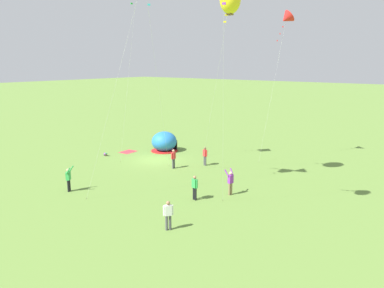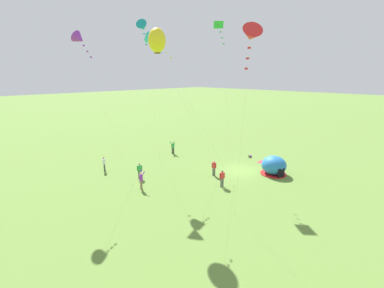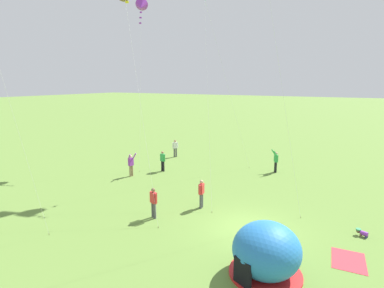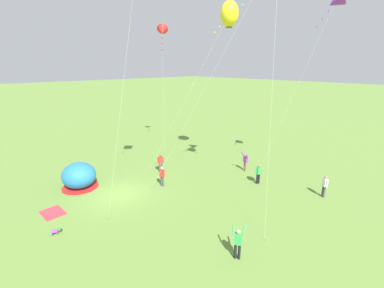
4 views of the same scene
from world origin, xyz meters
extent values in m
plane|color=olive|center=(0.00, 0.00, 0.00)|extent=(300.00, 300.00, 0.00)
ellipsoid|color=#2672BF|center=(-3.23, -1.72, 1.05)|extent=(2.70, 2.60, 2.10)
cylinder|color=red|center=(-3.23, -1.72, 0.05)|extent=(2.81, 2.81, 0.10)
cube|color=black|center=(-4.39, -1.18, 0.55)|extent=(0.45, 0.78, 1.10)
cube|color=#CC333D|center=(-0.65, -4.53, 0.01)|extent=(1.79, 1.42, 0.01)
cylinder|color=purple|center=(1.91, -5.11, 0.17)|extent=(0.31, 0.37, 0.22)
sphere|color=brown|center=(2.00, -4.86, 0.20)|extent=(0.19, 0.19, 0.19)
cylinder|color=#338C59|center=(2.00, -4.86, 0.29)|extent=(0.24, 0.24, 0.06)
cylinder|color=brown|center=(1.86, -4.96, 0.09)|extent=(0.07, 0.07, 0.17)
cylinder|color=brown|center=(2.05, -5.03, 0.09)|extent=(0.07, 0.07, 0.17)
cylinder|color=navy|center=(1.80, -5.20, 0.07)|extent=(0.09, 0.09, 0.13)
cylinder|color=navy|center=(1.95, -5.25, 0.07)|extent=(0.09, 0.09, 0.13)
cylinder|color=black|center=(10.42, 1.15, 0.44)|extent=(0.15, 0.15, 0.88)
cylinder|color=black|center=(10.59, 1.26, 0.44)|extent=(0.15, 0.15, 0.88)
cube|color=green|center=(10.50, 1.21, 1.18)|extent=(0.45, 0.40, 0.60)
sphere|color=tan|center=(10.50, 1.21, 1.61)|extent=(0.22, 0.22, 0.22)
cylinder|color=green|center=(10.20, 1.19, 1.64)|extent=(0.32, 0.34, 0.50)
cylinder|color=green|center=(10.65, 1.47, 1.64)|extent=(0.23, 0.38, 0.50)
cylinder|color=#4C4C51|center=(11.01, 11.17, 0.44)|extent=(0.15, 0.15, 0.88)
cylinder|color=#4C4C51|center=(10.85, 11.29, 0.44)|extent=(0.15, 0.15, 0.88)
cube|color=white|center=(10.93, 11.23, 1.18)|extent=(0.45, 0.42, 0.60)
sphere|color=#9E7051|center=(10.93, 11.23, 1.61)|extent=(0.22, 0.22, 0.22)
cylinder|color=white|center=(11.13, 11.07, 1.18)|extent=(0.09, 0.09, 0.58)
cylinder|color=white|center=(10.73, 11.38, 1.18)|extent=(0.09, 0.09, 0.58)
cylinder|color=#4C4C51|center=(-1.32, 4.91, 0.44)|extent=(0.15, 0.15, 0.88)
cylinder|color=#4C4C51|center=(-1.24, 5.09, 0.44)|extent=(0.15, 0.15, 0.88)
cube|color=red|center=(-1.28, 5.00, 1.18)|extent=(0.37, 0.44, 0.60)
sphere|color=brown|center=(-1.28, 5.00, 1.61)|extent=(0.22, 0.22, 0.22)
cylinder|color=red|center=(-1.37, 4.77, 1.18)|extent=(0.09, 0.09, 0.58)
cylinder|color=red|center=(-1.19, 5.23, 1.18)|extent=(0.09, 0.09, 0.58)
cylinder|color=#8C7251|center=(4.02, 10.94, 0.44)|extent=(0.15, 0.15, 0.88)
cylinder|color=#8C7251|center=(3.82, 10.98, 0.44)|extent=(0.15, 0.15, 0.88)
cube|color=purple|center=(3.92, 10.96, 1.18)|extent=(0.42, 0.30, 0.60)
sphere|color=beige|center=(3.92, 10.96, 1.61)|extent=(0.22, 0.22, 0.22)
cylinder|color=purple|center=(4.16, 10.77, 1.64)|extent=(0.09, 0.38, 0.50)
cylinder|color=purple|center=(3.64, 10.86, 1.64)|extent=(0.21, 0.39, 0.50)
cylinder|color=#4C4C51|center=(1.09, 3.32, 0.44)|extent=(0.15, 0.15, 0.88)
cylinder|color=#4C4C51|center=(1.29, 3.34, 0.44)|extent=(0.15, 0.15, 0.88)
cube|color=red|center=(1.19, 3.33, 1.18)|extent=(0.40, 0.28, 0.60)
sphere|color=tan|center=(1.19, 3.33, 1.61)|extent=(0.22, 0.22, 0.22)
cylinder|color=red|center=(0.94, 3.30, 1.18)|extent=(0.09, 0.09, 0.58)
cylinder|color=red|center=(1.44, 3.36, 1.18)|extent=(0.09, 0.09, 0.58)
cylinder|color=black|center=(6.24, 9.45, 0.44)|extent=(0.15, 0.15, 0.88)
cylinder|color=black|center=(6.29, 9.64, 0.44)|extent=(0.15, 0.15, 0.88)
cube|color=green|center=(6.26, 9.54, 1.18)|extent=(0.33, 0.43, 0.60)
sphere|color=#9E7051|center=(6.26, 9.54, 1.61)|extent=(0.22, 0.22, 0.22)
cylinder|color=green|center=(6.20, 9.30, 1.18)|extent=(0.09, 0.09, 0.58)
cylinder|color=green|center=(6.33, 9.79, 1.18)|extent=(0.09, 0.09, 0.58)
cylinder|color=silver|center=(0.13, 6.88, 6.75)|extent=(4.51, 5.55, 13.51)
cylinder|color=brown|center=(-2.12, 4.11, 0.03)|extent=(0.03, 0.03, 0.06)
ellipsoid|color=yellow|center=(2.38, 9.66, 13.51)|extent=(1.47, 1.47, 1.97)
cube|color=brown|center=(2.38, 9.66, 12.59)|extent=(0.37, 0.37, 0.26)
cube|color=yellow|center=(2.12, 9.33, 13.00)|extent=(0.17, 0.19, 0.12)
cube|color=yellow|center=(1.89, 9.05, 12.56)|extent=(0.18, 0.18, 0.12)
cube|color=yellow|center=(1.67, 8.78, 12.13)|extent=(0.15, 0.20, 0.12)
cylinder|color=silver|center=(-6.02, 9.08, 6.51)|extent=(1.51, 1.37, 13.03)
cylinder|color=brown|center=(-5.28, 8.40, 0.03)|extent=(0.03, 0.03, 0.06)
cone|color=red|center=(-6.77, 9.76, 13.03)|extent=(1.81, 1.80, 1.42)
cube|color=red|center=(-6.57, 9.57, 12.32)|extent=(0.20, 0.16, 0.12)
cube|color=red|center=(-6.40, 9.42, 11.72)|extent=(0.20, 0.15, 0.12)
cube|color=red|center=(-6.22, 9.26, 11.12)|extent=(0.20, 0.15, 0.12)
cylinder|color=silver|center=(9.28, 5.35, 7.74)|extent=(2.86, 3.72, 15.49)
cylinder|color=brown|center=(10.71, 3.49, 0.03)|extent=(0.03, 0.03, 0.06)
cone|color=teal|center=(7.86, 7.20, 15.49)|extent=(1.72, 1.77, 1.44)
cube|color=teal|center=(8.09, 6.90, 14.89)|extent=(0.19, 0.17, 0.12)
cube|color=teal|center=(8.28, 6.65, 14.38)|extent=(0.19, 0.18, 0.12)
cube|color=teal|center=(8.47, 6.40, 13.87)|extent=(0.21, 0.14, 0.12)
cylinder|color=silver|center=(7.09, 12.26, 6.95)|extent=(3.77, 2.21, 13.90)
cylinder|color=brown|center=(5.21, 11.16, 0.03)|extent=(0.03, 0.03, 0.06)
cone|color=purple|center=(8.97, 13.36, 13.89)|extent=(1.70, 1.62, 1.39)
cube|color=purple|center=(8.64, 13.17, 13.30)|extent=(0.12, 0.21, 0.12)
cube|color=purple|center=(8.36, 13.00, 12.80)|extent=(0.14, 0.21, 0.12)
cube|color=purple|center=(8.09, 12.84, 12.29)|extent=(0.12, 0.21, 0.12)
cylinder|color=silver|center=(4.17, 4.46, 7.20)|extent=(6.62, 3.97, 14.40)
cylinder|color=brown|center=(0.87, 2.48, 0.03)|extent=(0.03, 0.03, 0.06)
cone|color=#33B7D1|center=(7.48, 6.44, 14.39)|extent=(1.71, 1.68, 1.44)
cube|color=#33B7D1|center=(7.11, 6.22, 13.89)|extent=(0.18, 0.19, 0.12)
cube|color=#33B7D1|center=(6.81, 6.04, 13.45)|extent=(0.12, 0.21, 0.12)
cube|color=#33B7D1|center=(6.50, 5.86, 13.02)|extent=(0.18, 0.18, 0.12)
cylinder|color=silver|center=(2.72, -0.46, 7.90)|extent=(0.23, 3.26, 15.80)
cylinder|color=brown|center=(2.61, -2.09, 0.03)|extent=(0.03, 0.03, 0.06)
cube|color=green|center=(2.83, 1.16, 15.80)|extent=(1.32, 1.30, 0.59)
cylinder|color=#332314|center=(2.83, 1.16, 15.81)|extent=(0.05, 0.50, 0.72)
cube|color=green|center=(2.81, 0.84, 15.14)|extent=(0.21, 0.10, 0.12)
cube|color=green|center=(2.79, 0.57, 14.57)|extent=(0.20, 0.07, 0.12)
cube|color=green|center=(2.77, 0.30, 14.01)|extent=(0.20, 0.07, 0.12)
camera|label=1|loc=(25.64, 24.23, 9.27)|focal=35.00mm
camera|label=2|loc=(-15.80, 23.71, 10.74)|focal=24.00mm
camera|label=3|loc=(-13.68, -4.21, 7.32)|focal=28.00mm
camera|label=4|loc=(16.96, -7.96, 9.62)|focal=24.00mm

